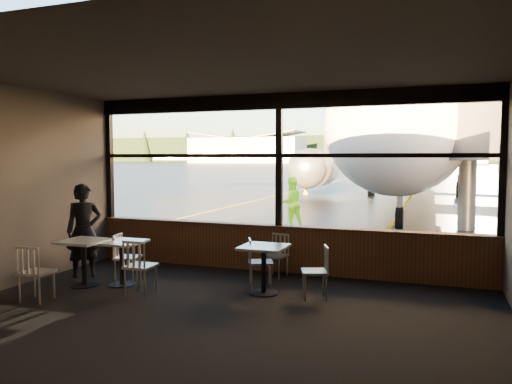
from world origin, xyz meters
The scene contains 31 objects.
ground_plane centered at (0.00, 120.00, 0.00)m, with size 520.00×520.00×0.00m, color black.
carpet_floor centered at (0.00, -3.00, 0.01)m, with size 8.00×6.00×0.01m, color black.
ceiling centered at (0.00, -3.00, 3.50)m, with size 8.00×6.00×0.04m, color #38332D.
wall_back centered at (0.00, -6.00, 1.75)m, with size 8.00×0.04×3.50m, color #49413B.
window_sill centered at (0.00, 0.00, 0.45)m, with size 8.00×0.28×0.90m, color #552E19.
window_header centered at (0.00, 0.00, 3.35)m, with size 8.00×0.18×0.30m, color black.
mullion_left centered at (-3.95, 0.00, 2.20)m, with size 0.12×0.12×2.60m, color black.
mullion_centre centered at (0.00, 0.00, 2.20)m, with size 0.12×0.12×2.60m, color black.
mullion_right centered at (3.95, 0.00, 2.20)m, with size 0.12×0.12×2.60m, color black.
window_transom centered at (0.00, 0.00, 2.30)m, with size 8.00×0.10×0.08m, color black.
airliner centered at (1.65, 20.00, 5.85)m, with size 31.89×38.27×11.69m, color white, non-canonical shape.
jet_bridge centered at (3.60, 5.50, 2.49)m, with size 9.35×11.42×4.99m, color #2E2E30, non-canonical shape.
cafe_table_near centered at (0.25, -1.64, 0.41)m, with size 0.74×0.74×0.81m, color #A29E95, non-canonical shape.
cafe_table_mid centered at (-2.29, -1.97, 0.40)m, with size 0.72×0.72×0.79m, color #ADA89F, non-canonical shape.
cafe_table_left centered at (-2.88, -2.24, 0.41)m, with size 0.75×0.75×0.82m, color gray, non-canonical shape.
chair_near_e centered at (1.10, -1.61, 0.43)m, with size 0.47×0.47×0.86m, color #A9A498, non-canonical shape.
chair_near_w centered at (0.06, -1.25, 0.43)m, with size 0.47×0.47×0.87m, color #B7B2A5, non-canonical shape.
chair_near_n centered at (0.09, -0.49, 0.41)m, with size 0.45×0.45×0.83m, color #BBB5A8, non-canonical shape.
chair_mid_s centered at (-1.63, -2.38, 0.47)m, with size 0.51×0.51×0.94m, color #B2AEA1, non-canonical shape.
chair_mid_w centered at (-2.35, -1.70, 0.44)m, with size 0.48×0.48×0.88m, color beige, non-canonical shape.
chair_left_s centered at (-2.95, -3.26, 0.46)m, with size 0.50×0.50×0.92m, color #BDB8AA, non-canonical shape.
passenger centered at (-3.34, -1.66, 0.88)m, with size 0.65×0.42×1.77m, color black.
ground_crew centered at (-1.42, 5.82, 0.82)m, with size 0.80×0.62×1.64m, color #BFF219.
cone_nose centered at (1.72, 7.79, 0.24)m, with size 0.34×0.34×0.48m, color #F04E07.
cone_wing centered at (-4.61, 20.14, 0.25)m, with size 0.36×0.36×0.50m, color #DB5006.
hangar_left centered at (-70.00, 180.00, 5.50)m, with size 45.00×18.00×11.00m, color silver, non-canonical shape.
hangar_mid centered at (0.00, 185.00, 5.00)m, with size 38.00×15.00×10.00m, color silver, non-canonical shape.
fuel_tank_a centered at (-30.00, 182.00, 3.00)m, with size 8.00×8.00×6.00m, color silver.
fuel_tank_b centered at (-20.00, 182.00, 3.00)m, with size 8.00×8.00×6.00m, color silver.
fuel_tank_c centered at (-10.00, 182.00, 3.00)m, with size 8.00×8.00×6.00m, color silver.
treeline centered at (0.00, 210.00, 6.00)m, with size 360.00×3.00×12.00m, color black.
Camera 1 is at (2.92, -9.32, 2.27)m, focal length 35.00 mm.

